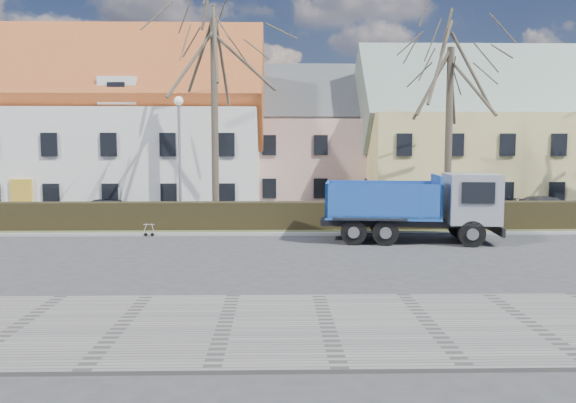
{
  "coord_description": "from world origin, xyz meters",
  "views": [
    {
      "loc": [
        1.13,
        -20.33,
        3.88
      ],
      "look_at": [
        1.63,
        3.78,
        1.6
      ],
      "focal_mm": 35.0,
      "sensor_mm": 36.0,
      "label": 1
    }
  ],
  "objects_px": {
    "dump_truck": "(404,206)",
    "parked_car_b": "(547,208)",
    "streetlight": "(180,162)",
    "parked_car_a": "(112,209)",
    "cart_frame": "(145,229)"
  },
  "relations": [
    {
      "from": "streetlight",
      "to": "parked_car_a",
      "type": "height_order",
      "value": "streetlight"
    },
    {
      "from": "dump_truck",
      "to": "parked_car_b",
      "type": "bearing_deg",
      "value": 44.06
    },
    {
      "from": "streetlight",
      "to": "parked_car_b",
      "type": "bearing_deg",
      "value": 8.75
    },
    {
      "from": "dump_truck",
      "to": "parked_car_b",
      "type": "xyz_separation_m",
      "value": [
        9.57,
        7.16,
        -0.83
      ]
    },
    {
      "from": "streetlight",
      "to": "cart_frame",
      "type": "bearing_deg",
      "value": -114.11
    },
    {
      "from": "streetlight",
      "to": "cart_frame",
      "type": "distance_m",
      "value": 4.08
    },
    {
      "from": "streetlight",
      "to": "parked_car_a",
      "type": "distance_m",
      "value": 5.55
    },
    {
      "from": "dump_truck",
      "to": "parked_car_a",
      "type": "relative_size",
      "value": 1.97
    },
    {
      "from": "parked_car_a",
      "to": "parked_car_b",
      "type": "distance_m",
      "value": 23.72
    },
    {
      "from": "cart_frame",
      "to": "parked_car_b",
      "type": "distance_m",
      "value": 21.51
    },
    {
      "from": "dump_truck",
      "to": "parked_car_b",
      "type": "height_order",
      "value": "dump_truck"
    },
    {
      "from": "dump_truck",
      "to": "cart_frame",
      "type": "relative_size",
      "value": 10.84
    },
    {
      "from": "dump_truck",
      "to": "parked_car_a",
      "type": "height_order",
      "value": "dump_truck"
    },
    {
      "from": "parked_car_a",
      "to": "parked_car_b",
      "type": "bearing_deg",
      "value": -69.4
    },
    {
      "from": "dump_truck",
      "to": "streetlight",
      "type": "height_order",
      "value": "streetlight"
    }
  ]
}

